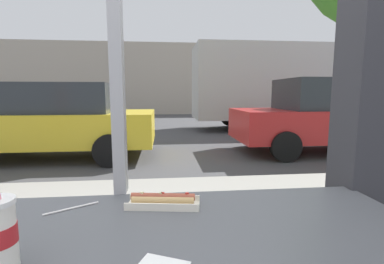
{
  "coord_description": "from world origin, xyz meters",
  "views": [
    {
      "loc": [
        0.18,
        -1.09,
        1.41
      ],
      "look_at": [
        0.49,
        1.84,
        1.0
      ],
      "focal_mm": 26.09,
      "sensor_mm": 36.0,
      "label": 1
    }
  ],
  "objects_px": {
    "hotdog_tray_near": "(163,200)",
    "parked_car_yellow": "(57,120)",
    "parked_car_red": "(323,116)",
    "box_truck": "(281,85)"
  },
  "relations": [
    {
      "from": "hotdog_tray_near",
      "to": "parked_car_yellow",
      "type": "relative_size",
      "value": 0.07
    },
    {
      "from": "parked_car_yellow",
      "to": "parked_car_red",
      "type": "relative_size",
      "value": 1.02
    },
    {
      "from": "parked_car_yellow",
      "to": "parked_car_red",
      "type": "bearing_deg",
      "value": 0.0
    },
    {
      "from": "box_truck",
      "to": "parked_car_red",
      "type": "bearing_deg",
      "value": -100.26
    },
    {
      "from": "hotdog_tray_near",
      "to": "parked_car_red",
      "type": "bearing_deg",
      "value": 54.2
    },
    {
      "from": "hotdog_tray_near",
      "to": "box_truck",
      "type": "bearing_deg",
      "value": 64.48
    },
    {
      "from": "hotdog_tray_near",
      "to": "box_truck",
      "type": "xyz_separation_m",
      "value": [
        4.62,
        9.69,
        0.71
      ]
    },
    {
      "from": "box_truck",
      "to": "parked_car_yellow",
      "type": "bearing_deg",
      "value": -147.68
    },
    {
      "from": "parked_car_red",
      "to": "hotdog_tray_near",
      "type": "bearing_deg",
      "value": -125.8
    },
    {
      "from": "parked_car_red",
      "to": "box_truck",
      "type": "xyz_separation_m",
      "value": [
        0.79,
        4.37,
        0.85
      ]
    }
  ]
}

